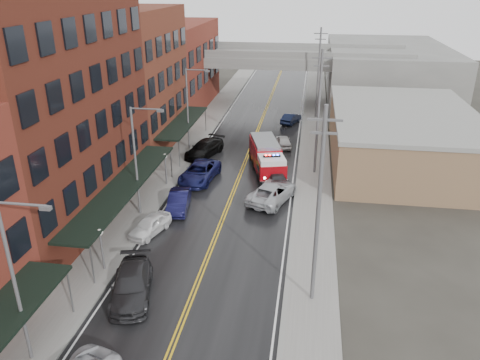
{
  "coord_description": "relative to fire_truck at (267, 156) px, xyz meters",
  "views": [
    {
      "loc": [
        6.42,
        -8.34,
        17.85
      ],
      "look_at": [
        1.23,
        25.42,
        3.0
      ],
      "focal_mm": 35.0,
      "sensor_mm": 36.0,
      "label": 1
    }
  ],
  "objects": [
    {
      "name": "road",
      "position": [
        -2.46,
        -4.89,
        -1.56
      ],
      "size": [
        11.0,
        160.0,
        0.02
      ],
      "primitive_type": "cube",
      "color": "black",
      "rests_on": "ground"
    },
    {
      "name": "sidewalk_left",
      "position": [
        -9.76,
        -4.89,
        -1.5
      ],
      "size": [
        3.0,
        160.0,
        0.15
      ],
      "primitive_type": "cube",
      "color": "slate",
      "rests_on": "ground"
    },
    {
      "name": "sidewalk_right",
      "position": [
        4.84,
        -4.89,
        -1.5
      ],
      "size": [
        3.0,
        160.0,
        0.15
      ],
      "primitive_type": "cube",
      "color": "slate",
      "rests_on": "ground"
    },
    {
      "name": "curb_left",
      "position": [
        -8.11,
        -4.89,
        -1.5
      ],
      "size": [
        0.3,
        160.0,
        0.15
      ],
      "primitive_type": "cube",
      "color": "gray",
      "rests_on": "ground"
    },
    {
      "name": "curb_right",
      "position": [
        3.19,
        -4.89,
        -1.5
      ],
      "size": [
        0.3,
        160.0,
        0.15
      ],
      "primitive_type": "cube",
      "color": "gray",
      "rests_on": "ground"
    },
    {
      "name": "brick_building_b",
      "position": [
        -15.76,
        -11.89,
        7.43
      ],
      "size": [
        9.0,
        20.0,
        18.0
      ],
      "primitive_type": "cube",
      "color": "#4C1F14",
      "rests_on": "ground"
    },
    {
      "name": "brick_building_c",
      "position": [
        -15.76,
        5.61,
        5.93
      ],
      "size": [
        9.0,
        15.0,
        15.0
      ],
      "primitive_type": "cube",
      "color": "#5A2C1B",
      "rests_on": "ground"
    },
    {
      "name": "brick_building_far",
      "position": [
        -15.76,
        23.11,
        4.43
      ],
      "size": [
        9.0,
        20.0,
        12.0
      ],
      "primitive_type": "cube",
      "color": "maroon",
      "rests_on": "ground"
    },
    {
      "name": "tan_building",
      "position": [
        13.54,
        5.11,
        0.93
      ],
      "size": [
        14.0,
        22.0,
        5.0
      ],
      "primitive_type": "cube",
      "color": "#836346",
      "rests_on": "ground"
    },
    {
      "name": "right_far_block",
      "position": [
        15.54,
        35.11,
        2.43
      ],
      "size": [
        18.0,
        30.0,
        8.0
      ],
      "primitive_type": "cube",
      "color": "slate",
      "rests_on": "ground"
    },
    {
      "name": "awning_1",
      "position": [
        -9.95,
        -11.89,
        1.42
      ],
      "size": [
        2.6,
        18.0,
        3.09
      ],
      "color": "black",
      "rests_on": "ground"
    },
    {
      "name": "awning_2",
      "position": [
        -9.95,
        5.61,
        1.41
      ],
      "size": [
        2.6,
        13.0,
        3.09
      ],
      "color": "black",
      "rests_on": "ground"
    },
    {
      "name": "globe_lamp_1",
      "position": [
        -8.86,
        -18.89,
        0.74
      ],
      "size": [
        0.44,
        0.44,
        3.12
      ],
      "color": "#59595B",
      "rests_on": "ground"
    },
    {
      "name": "globe_lamp_2",
      "position": [
        -8.86,
        -4.89,
        0.74
      ],
      "size": [
        0.44,
        0.44,
        3.12
      ],
      "color": "#59595B",
      "rests_on": "ground"
    },
    {
      "name": "street_lamp_0",
      "position": [
        -9.01,
        -26.89,
        3.61
      ],
      "size": [
        2.64,
        0.22,
        9.0
      ],
      "color": "#59595B",
      "rests_on": "ground"
    },
    {
      "name": "street_lamp_1",
      "position": [
        -9.01,
        -10.89,
        3.61
      ],
      "size": [
        2.64,
        0.22,
        9.0
      ],
      "color": "#59595B",
      "rests_on": "ground"
    },
    {
      "name": "street_lamp_2",
      "position": [
        -9.01,
        5.11,
        3.61
      ],
      "size": [
        2.64,
        0.22,
        9.0
      ],
      "color": "#59595B",
      "rests_on": "ground"
    },
    {
      "name": "utility_pole_0",
      "position": [
        4.74,
        -19.89,
        4.73
      ],
      "size": [
        1.8,
        0.24,
        12.0
      ],
      "color": "#59595B",
      "rests_on": "ground"
    },
    {
      "name": "utility_pole_1",
      "position": [
        4.74,
        0.11,
        4.73
      ],
      "size": [
        1.8,
        0.24,
        12.0
      ],
      "color": "#59595B",
      "rests_on": "ground"
    },
    {
      "name": "utility_pole_2",
      "position": [
        4.74,
        20.11,
        4.73
      ],
      "size": [
        1.8,
        0.24,
        12.0
      ],
      "color": "#59595B",
      "rests_on": "ground"
    },
    {
      "name": "overpass",
      "position": [
        -2.46,
        27.11,
        4.41
      ],
      "size": [
        40.0,
        10.0,
        7.5
      ],
      "color": "slate",
      "rests_on": "ground"
    },
    {
      "name": "fire_truck",
      "position": [
        0.0,
        0.0,
        0.0
      ],
      "size": [
        4.75,
        8.33,
        2.9
      ],
      "rotation": [
        0.0,
        0.0,
        0.27
      ],
      "color": "maroon",
      "rests_on": "ground"
    },
    {
      "name": "parked_car_left_3",
      "position": [
        -6.06,
        -21.17,
        -0.76
      ],
      "size": [
        3.57,
        5.96,
        1.62
      ],
      "primitive_type": "imported",
      "rotation": [
        0.0,
        0.0,
        0.25
      ],
      "color": "#242427",
      "rests_on": "ground"
    },
    {
      "name": "parked_car_left_4",
      "position": [
        -7.46,
        -13.7,
        -0.89
      ],
      "size": [
        2.76,
        4.32,
        1.37
      ],
      "primitive_type": "imported",
      "rotation": [
        0.0,
        0.0,
        -0.31
      ],
      "color": "white",
      "rests_on": "ground"
    },
    {
      "name": "parked_car_left_5",
      "position": [
        -6.38,
        -9.49,
        -0.82
      ],
      "size": [
        2.18,
        4.72,
        1.5
      ],
      "primitive_type": "imported",
      "rotation": [
        0.0,
        0.0,
        0.13
      ],
      "color": "#0E0E34",
      "rests_on": "ground"
    },
    {
      "name": "parked_car_left_6",
      "position": [
        -6.06,
        -3.29,
        -0.74
      ],
      "size": [
        3.45,
        6.27,
        1.66
      ],
      "primitive_type": "imported",
      "rotation": [
        0.0,
        0.0,
        -0.12
      ],
      "color": "#121546",
      "rests_on": "ground"
    },
    {
      "name": "parked_car_left_7",
      "position": [
        -7.08,
        3.31,
        -0.74
      ],
      "size": [
        4.0,
        6.18,
        1.66
      ],
      "primitive_type": "imported",
      "rotation": [
        0.0,
        0.0,
        -0.32
      ],
      "color": "black",
      "rests_on": "ground"
    },
    {
      "name": "parked_car_right_0",
      "position": [
        1.14,
        -6.69,
        -0.74
      ],
      "size": [
        4.58,
        6.56,
        1.66
      ],
      "primitive_type": "imported",
      "rotation": [
        0.0,
        0.0,
        2.81
      ],
      "color": "#B1B4B9",
      "rests_on": "ground"
    },
    {
      "name": "parked_car_right_1",
      "position": [
        1.14,
        -3.01,
        -0.9
      ],
      "size": [
        3.06,
        4.97,
        1.34
      ],
      "primitive_type": "imported",
      "rotation": [
        0.0,
        0.0,
        3.41
      ],
      "color": "#2A2A2D",
      "rests_on": "ground"
    },
    {
      "name": "parked_car_right_2",
      "position": [
        1.14,
        7.56,
        -0.91
      ],
      "size": [
        2.32,
        4.14,
        1.33
      ],
      "primitive_type": "imported",
      "rotation": [
        0.0,
        0.0,
        3.34
      ],
      "color": "silver",
      "rests_on": "ground"
    },
    {
      "name": "parked_car_right_3",
      "position": [
        1.52,
        17.11,
        -0.9
      ],
      "size": [
        2.67,
        4.35,
        1.35
      ],
      "primitive_type": "imported",
      "rotation": [
        0.0,
        0.0,
        2.82
      ],
      "color": "black",
      "rests_on": "ground"
    }
  ]
}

